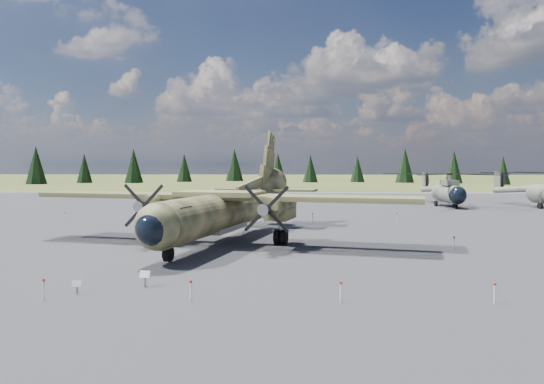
{
  "coord_description": "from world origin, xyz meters",
  "views": [
    {
      "loc": [
        6.06,
        -34.33,
        5.49
      ],
      "look_at": [
        4.67,
        2.0,
        3.58
      ],
      "focal_mm": 35.0,
      "sensor_mm": 36.0,
      "label": 1
    }
  ],
  "objects": [
    {
      "name": "ground",
      "position": [
        0.0,
        0.0,
        0.0
      ],
      "size": [
        500.0,
        500.0,
        0.0
      ],
      "primitive_type": "plane",
      "color": "brown",
      "rests_on": "ground"
    },
    {
      "name": "apron",
      "position": [
        0.0,
        10.0,
        0.0
      ],
      "size": [
        120.0,
        120.0,
        0.04
      ],
      "primitive_type": "cube",
      "color": "slate",
      "rests_on": "ground"
    },
    {
      "name": "transport_plane",
      "position": [
        1.29,
        3.11,
        2.6
      ],
      "size": [
        27.3,
        24.46,
        9.05
      ],
      "rotation": [
        0.0,
        0.0,
        -0.24
      ],
      "color": "#333B1F",
      "rests_on": "ground"
    },
    {
      "name": "helicopter_near",
      "position": [
        26.13,
        34.57,
        3.08
      ],
      "size": [
        18.13,
        20.71,
        4.35
      ],
      "rotation": [
        0.0,
        0.0,
        0.06
      ],
      "color": "#696A5C",
      "rests_on": "ground"
    },
    {
      "name": "info_placard_left",
      "position": [
        -3.01,
        -12.6,
        0.4
      ],
      "size": [
        0.41,
        0.24,
        0.61
      ],
      "rotation": [
        0.0,
        0.0,
        0.21
      ],
      "color": "gray",
      "rests_on": "ground"
    },
    {
      "name": "info_placard_right",
      "position": [
        -0.53,
        -11.09,
        0.48
      ],
      "size": [
        0.48,
        0.23,
        0.73
      ],
      "rotation": [
        0.0,
        0.0,
        -0.07
      ],
      "color": "gray",
      "rests_on": "ground"
    },
    {
      "name": "barrier_fence",
      "position": [
        -0.46,
        -0.08,
        0.51
      ],
      "size": [
        33.12,
        29.62,
        0.85
      ],
      "color": "white",
      "rests_on": "ground"
    },
    {
      "name": "treeline",
      "position": [
        3.4,
        -0.96,
        4.73
      ],
      "size": [
        283.79,
        284.58,
        10.96
      ],
      "color": "black",
      "rests_on": "ground"
    }
  ]
}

